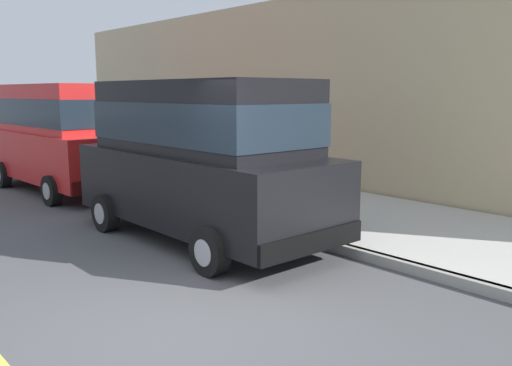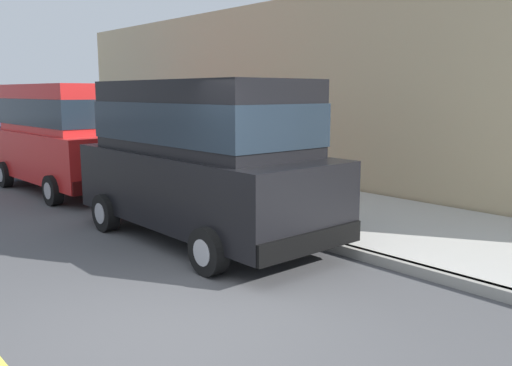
# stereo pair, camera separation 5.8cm
# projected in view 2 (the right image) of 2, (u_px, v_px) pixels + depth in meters

# --- Properties ---
(ground_plane) EXTENTS (80.00, 80.00, 0.00)m
(ground_plane) POSITION_uv_depth(u_px,v_px,m) (172.00, 324.00, 5.51)
(ground_plane) COLOR #4C4C4F
(curb) EXTENTS (0.16, 64.00, 0.14)m
(curb) POSITION_uv_depth(u_px,v_px,m) (366.00, 256.00, 7.57)
(curb) COLOR gray
(curb) RESTS_ON ground
(sidewalk) EXTENTS (3.60, 64.00, 0.14)m
(sidewalk) POSITION_uv_depth(u_px,v_px,m) (435.00, 234.00, 8.74)
(sidewalk) COLOR #B7B5AD
(sidewalk) RESTS_ON ground
(car_black_van) EXTENTS (2.16, 4.91, 2.52)m
(car_black_van) POSITION_uv_depth(u_px,v_px,m) (201.00, 153.00, 8.47)
(car_black_van) COLOR black
(car_black_van) RESTS_ON ground
(car_red_van) EXTENTS (2.22, 4.94, 2.52)m
(car_red_van) POSITION_uv_depth(u_px,v_px,m) (64.00, 133.00, 12.75)
(car_red_van) COLOR red
(car_red_van) RESTS_ON ground
(dog_black) EXTENTS (0.23, 0.76, 0.49)m
(dog_black) POSITION_uv_depth(u_px,v_px,m) (326.00, 200.00, 9.63)
(dog_black) COLOR black
(dog_black) RESTS_ON sidewalk
(building_facade) EXTENTS (0.50, 20.00, 4.63)m
(building_facade) POSITION_uv_depth(u_px,v_px,m) (275.00, 93.00, 14.21)
(building_facade) COLOR tan
(building_facade) RESTS_ON ground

